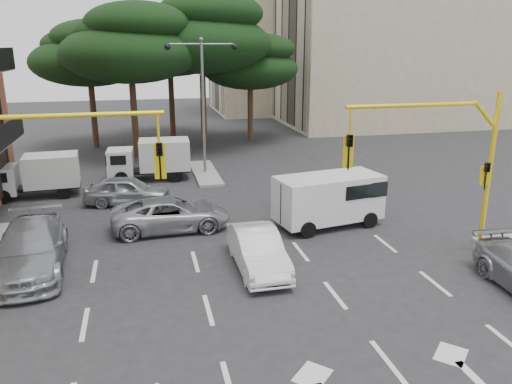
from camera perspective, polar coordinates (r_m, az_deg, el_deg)
The scene contains 20 objects.
ground at distance 15.58m, azimuth 2.01°, elevation -12.48°, with size 120.00×120.00×0.00m, color #28282B.
median_strip at distance 30.30m, azimuth -5.83°, elevation 2.19°, with size 1.40×6.00×0.15m, color gray.
apartment_beige_near at distance 50.94m, azimuth 15.27°, elevation 18.05°, with size 20.20×12.15×18.70m.
apartment_beige_far at distance 59.49m, azimuth 3.27°, elevation 17.33°, with size 16.20×12.15×16.70m.
pine_left_near at distance 35.10m, azimuth -14.18°, elevation 16.18°, with size 9.15×9.15×10.23m.
pine_center at distance 37.39m, azimuth -6.18°, elevation 17.62°, with size 9.98×9.98×11.16m.
pine_left_far at distance 39.25m, azimuth -18.57°, elevation 14.81°, with size 8.32×8.32×9.30m.
pine_right at distance 40.06m, azimuth -0.58°, elevation 14.66°, with size 7.49×7.49×8.37m.
pine_back at distance 42.18m, azimuth -9.84°, elevation 16.41°, with size 9.15×9.15×10.23m.
signal_mast_right at distance 18.72m, azimuth 21.07°, elevation 4.13°, with size 5.79×0.37×6.00m.
signal_mast_left at distance 15.90m, azimuth -24.31°, elevation 1.70°, with size 5.79×0.37×6.00m.
street_lamp_center at distance 29.44m, azimuth -6.13°, elevation 12.33°, with size 4.16×0.36×7.77m.
car_white_hatch at distance 17.42m, azimuth 0.18°, elevation -6.64°, with size 1.48×4.23×1.39m, color white.
car_blue_compact at distance 24.56m, azimuth 6.96°, elevation 0.40°, with size 1.82×4.53×1.54m, color blue.
car_silver_wagon at distance 18.95m, azimuth -24.41°, elevation -5.90°, with size 2.25×5.53×1.60m, color #94979C.
car_silver_cross_a at distance 21.31m, azimuth -9.72°, elevation -2.50°, with size 2.27×4.93×1.37m, color #9EA0A6.
car_silver_cross_b at distance 25.12m, azimuth -14.49°, elevation 0.18°, with size 1.65×4.10×1.40m, color #9A9DA1.
van_white at distance 21.58m, azimuth 8.25°, elevation -0.95°, with size 2.04×4.51×2.26m, color white, non-canonical shape.
box_truck_a at distance 27.80m, azimuth -23.86°, elevation 1.65°, with size 1.84×4.38×2.16m, color white, non-canonical shape.
box_truck_b at distance 29.35m, azimuth -12.03°, elevation 3.61°, with size 1.97×4.70×2.31m, color silver, non-canonical shape.
Camera 1 is at (-3.59, -13.14, 7.57)m, focal length 35.00 mm.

